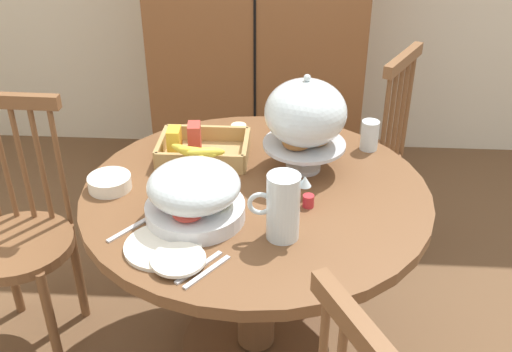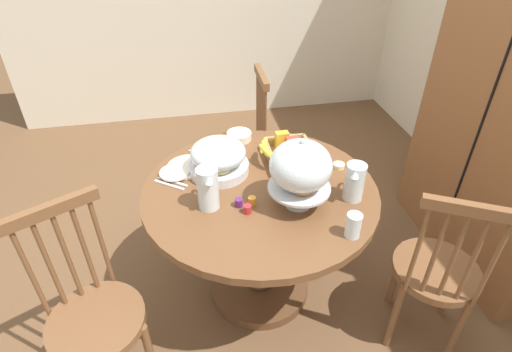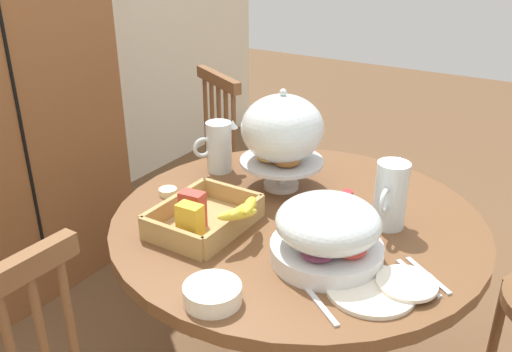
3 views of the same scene
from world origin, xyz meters
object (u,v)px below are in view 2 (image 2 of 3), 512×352
Objects in this scene: dining_table at (260,223)px; orange_juice_pitcher at (208,190)px; butter_dish at (339,166)px; cereal_bowl at (239,136)px; pastry_stand_with_dome at (301,168)px; drinking_glass at (353,225)px; windsor_chair_facing_door at (94,317)px; windsor_chair_near_window at (436,274)px; fruit_platter_covered at (218,158)px; milk_pitcher at (354,183)px; cereal_basket at (287,153)px; windsor_chair_by_cabinet at (242,146)px; china_plate_large at (188,167)px; china_plate_small at (174,172)px.

dining_table is 5.60× the size of orange_juice_pitcher.
cereal_bowl is at bearing -129.62° from butter_dish.
pastry_stand_with_dome reaches higher than dining_table.
drinking_glass is 0.51m from butter_dish.
windsor_chair_facing_door is 1.18m from cereal_bowl.
windsor_chair_near_window is 0.68m from butter_dish.
butter_dish is at bearing 50.38° from cereal_bowl.
fruit_platter_covered is 0.67m from milk_pitcher.
pastry_stand_with_dome is 0.40m from cereal_basket.
milk_pitcher is 0.43m from cereal_basket.
dining_table is at bearing -41.16° from cereal_basket.
windsor_chair_by_cabinet is 1.14m from milk_pitcher.
milk_pitcher is at bearing 61.59° from china_plate_large.
windsor_chair_facing_door is (0.38, -0.78, -0.06)m from dining_table.
windsor_chair_near_window is 6.50× the size of china_plate_small.
fruit_platter_covered is at bearing -17.90° from windsor_chair_by_cabinet.
milk_pitcher is 0.26m from butter_dish.
butter_dish is at bearing 83.90° from china_plate_small.
windsor_chair_near_window is at bearing 65.20° from pastry_stand_with_dome.
drinking_glass is (0.30, 0.56, -0.04)m from orange_juice_pitcher.
milk_pitcher is at bearing 68.86° from dining_table.
pastry_stand_with_dome is 0.67m from china_plate_small.
fruit_platter_covered reaches higher than cereal_bowl.
windsor_chair_near_window is 0.83m from pastry_stand_with_dome.
drinking_glass reaches higher than butter_dish.
fruit_platter_covered is at bearing -134.16° from dining_table.
pastry_stand_with_dome is 0.64m from china_plate_large.
orange_juice_pitcher is 0.61m from cereal_bowl.
pastry_stand_with_dome is (0.15, 0.14, 0.43)m from dining_table.
windsor_chair_facing_door is at bearing -58.65° from cereal_basket.
drinking_glass is at bearing 61.75° from orange_juice_pitcher.
cereal_basket reaches higher than dining_table.
cereal_bowl is at bearing -10.61° from windsor_chair_by_cabinet.
pastry_stand_with_dome is 0.47m from fruit_platter_covered.
china_plate_small is (-0.18, -0.40, 0.24)m from dining_table.
windsor_chair_near_window is 1.00× the size of windsor_chair_facing_door.
china_plate_large is at bearing -92.97° from cereal_basket.
windsor_chair_near_window is at bearing 60.01° from dining_table.
fruit_platter_covered is 1.36× the size of china_plate_large.
dining_table is 3.78× the size of fruit_platter_covered.
dining_table is 0.87m from windsor_chair_by_cabinet.
windsor_chair_facing_door is 6.96× the size of cereal_bowl.
windsor_chair_facing_door reaches higher than cereal_basket.
pastry_stand_with_dome is at bearing 43.37° from dining_table.
dining_table is 7.55× the size of china_plate_small.
cereal_basket reaches higher than butter_dish.
pastry_stand_with_dome is at bearing -114.80° from windsor_chair_near_window.
butter_dish is at bearing 26.58° from windsor_chair_by_cabinet.
windsor_chair_by_cabinet reaches higher than cereal_bowl.
china_plate_large is at bearing -167.13° from orange_juice_pitcher.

